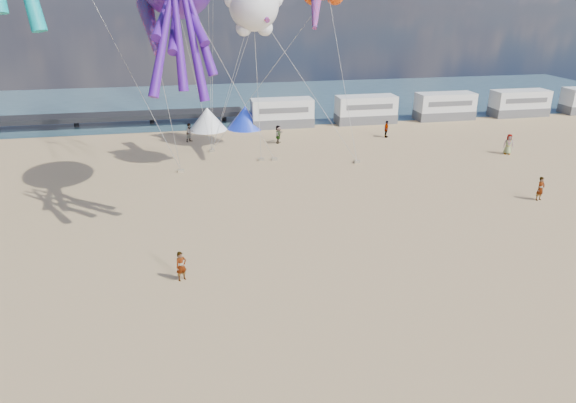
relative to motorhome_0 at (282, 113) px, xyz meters
The scene contains 22 objects.
ground 40.48m from the motorhome_0, 98.53° to the right, with size 120.00×120.00×0.00m, color tan.
water 16.22m from the motorhome_0, 111.80° to the left, with size 120.00×120.00×0.00m, color #335362.
motorhome_0 is the anchor object (origin of this frame).
motorhome_1 9.50m from the motorhome_0, ahead, with size 6.60×2.50×3.00m, color silver.
motorhome_2 19.00m from the motorhome_0, ahead, with size 6.60×2.50×3.00m, color silver.
motorhome_3 28.50m from the motorhome_0, ahead, with size 6.60×2.50×3.00m, color silver.
tent_white 8.01m from the motorhome_0, behind, with size 4.00×4.00×2.40m, color white.
tent_blue 4.01m from the motorhome_0, behind, with size 4.00×4.00×2.40m, color #1933CC.
standing_person 32.82m from the motorhome_0, 109.17° to the right, with size 0.57×0.37×1.56m, color tan.
beachgoer_0 22.98m from the motorhome_0, 37.94° to the right, with size 0.67×0.44×1.83m, color #7F6659.
beachgoer_1 10.90m from the motorhome_0, 155.90° to the right, with size 0.89×0.58×1.82m, color #7F6659.
beachgoer_3 11.50m from the motorhome_0, 34.41° to the right, with size 1.09×0.63×1.69m, color #7F6659.
beachgoer_4 6.79m from the motorhome_0, 103.40° to the right, with size 1.02×0.43×1.74m, color #7F6659.
beachgoer_5 28.30m from the motorhome_0, 60.82° to the right, with size 1.58×0.50×1.70m, color #7F6659.
sandbag_a 17.55m from the motorhome_0, 128.24° to the right, with size 0.50×0.35×0.22m, color gray.
sandbag_b 12.44m from the motorhome_0, 103.47° to the right, with size 0.50×0.35×0.22m, color gray.
sandbag_c 14.69m from the motorhome_0, 74.35° to the right, with size 0.50×0.35×0.22m, color gray.
sandbag_d 12.60m from the motorhome_0, 108.63° to the right, with size 0.50×0.35×0.22m, color gray.
sandbag_e 11.69m from the motorhome_0, 133.96° to the right, with size 0.50×0.35×0.22m, color gray.
kite_panda 19.41m from the motorhome_0, 107.45° to the right, with size 4.37×4.11×6.17m, color white, non-canonical shape.
windsock_left 25.72m from the motorhome_0, 119.78° to the right, with size 1.10×7.15×7.15m, color red, non-canonical shape.
windsock_right 18.01m from the motorhome_0, 90.12° to the right, with size 0.90×4.79×4.79m, color red, non-canonical shape.
Camera 1 is at (-3.81, -14.14, 13.37)m, focal length 32.00 mm.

